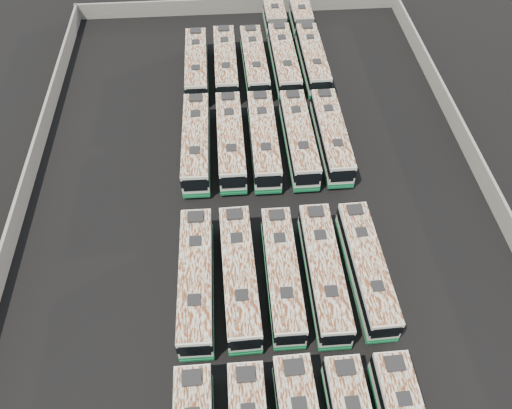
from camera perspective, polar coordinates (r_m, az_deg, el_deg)
name	(u,v)px	position (r m, az deg, el deg)	size (l,w,h in m)	color
ground	(259,208)	(47.76, 0.30, -0.41)	(140.00, 140.00, 0.00)	black
perimeter_wall	(259,201)	(46.92, 0.30, 0.45)	(45.20, 73.20, 2.20)	slate
bus_midfront_far_left	(196,279)	(41.28, -6.83, -8.49)	(2.81, 12.62, 3.55)	silver
bus_midfront_left	(239,275)	(41.25, -1.92, -8.09)	(2.90, 12.50, 3.51)	silver
bus_midfront_center	(282,274)	(41.44, 3.00, -7.91)	(2.56, 12.01, 3.38)	silver
bus_midfront_right	(324,272)	(41.79, 7.73, -7.64)	(2.61, 12.35, 3.48)	silver
bus_midfront_far_right	(366,268)	(42.68, 12.48, -7.07)	(2.85, 12.10, 3.39)	silver
bus_midback_far_left	(196,142)	(51.80, -6.84, 7.05)	(2.80, 12.58, 3.54)	silver
bus_midback_left	(230,140)	(51.75, -2.93, 7.34)	(2.67, 12.48, 3.52)	silver
bus_midback_center	(264,139)	(51.80, 0.87, 7.47)	(2.74, 12.56, 3.54)	silver
bus_midback_right	(299,138)	(52.16, 4.89, 7.60)	(2.75, 12.47, 3.51)	silver
bus_midback_far_right	(331,136)	(52.84, 8.60, 7.78)	(2.62, 12.25, 3.45)	silver
bus_back_far_left	(197,65)	(62.60, -6.80, 15.54)	(2.60, 12.12, 3.41)	silver
bus_back_left	(226,63)	(62.65, -3.49, 15.86)	(2.59, 12.25, 3.45)	silver
bus_back_center	(254,62)	(62.70, -0.18, 15.97)	(2.83, 12.19, 3.42)	silver
bus_back_right	(281,45)	(65.71, 2.83, 17.70)	(2.89, 19.43, 3.52)	silver
bus_back_far_right	(308,45)	(66.24, 6.02, 17.71)	(2.69, 18.71, 3.39)	silver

